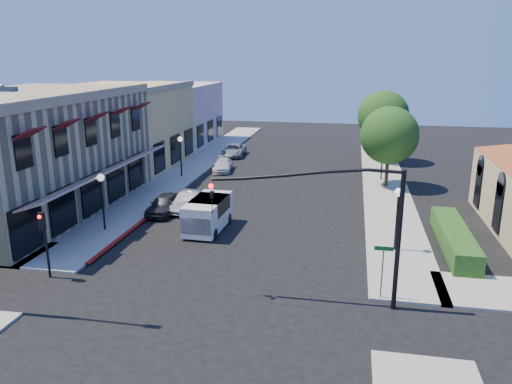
% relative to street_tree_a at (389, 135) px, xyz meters
% --- Properties ---
extents(ground, '(120.00, 120.00, 0.00)m').
position_rel_street_tree_a_xyz_m(ground, '(-8.80, -22.00, -4.19)').
color(ground, black).
rests_on(ground, ground).
extents(sidewalk_left, '(3.50, 50.00, 0.12)m').
position_rel_street_tree_a_xyz_m(sidewalk_left, '(-17.55, 5.00, -4.13)').
color(sidewalk_left, gray).
rests_on(sidewalk_left, ground).
extents(sidewalk_right, '(3.50, 50.00, 0.12)m').
position_rel_street_tree_a_xyz_m(sidewalk_right, '(-0.05, 5.00, -4.13)').
color(sidewalk_right, gray).
rests_on(sidewalk_right, ground).
extents(curb_red_strip, '(0.25, 10.00, 0.06)m').
position_rel_street_tree_a_xyz_m(curb_red_strip, '(-15.70, -14.00, -4.19)').
color(curb_red_strip, maroon).
rests_on(curb_red_strip, ground).
extents(corner_brick_building, '(11.77, 18.20, 8.10)m').
position_rel_street_tree_a_xyz_m(corner_brick_building, '(-24.25, -11.00, -0.19)').
color(corner_brick_building, tan).
rests_on(corner_brick_building, ground).
extents(yellow_stucco_building, '(10.00, 12.00, 7.60)m').
position_rel_street_tree_a_xyz_m(yellow_stucco_building, '(-24.30, 4.00, -0.39)').
color(yellow_stucco_building, tan).
rests_on(yellow_stucco_building, ground).
extents(pink_stucco_building, '(10.00, 12.00, 7.00)m').
position_rel_street_tree_a_xyz_m(pink_stucco_building, '(-24.30, 16.00, -0.69)').
color(pink_stucco_building, beige).
rests_on(pink_stucco_building, ground).
extents(hedge, '(1.40, 8.00, 1.10)m').
position_rel_street_tree_a_xyz_m(hedge, '(2.90, -13.00, -4.19)').
color(hedge, '#1D4313').
rests_on(hedge, ground).
extents(street_tree_a, '(4.56, 4.56, 6.48)m').
position_rel_street_tree_a_xyz_m(street_tree_a, '(0.00, 0.00, 0.00)').
color(street_tree_a, '#362515').
rests_on(street_tree_a, ground).
extents(street_tree_b, '(4.94, 4.94, 7.02)m').
position_rel_street_tree_a_xyz_m(street_tree_b, '(0.00, 10.00, 0.35)').
color(street_tree_b, '#362515').
rests_on(street_tree_b, ground).
extents(signal_mast_arm, '(8.01, 0.39, 6.00)m').
position_rel_street_tree_a_xyz_m(signal_mast_arm, '(-2.94, -20.50, -0.11)').
color(signal_mast_arm, black).
rests_on(signal_mast_arm, ground).
extents(secondary_signal, '(0.28, 0.42, 3.32)m').
position_rel_street_tree_a_xyz_m(secondary_signal, '(-16.80, -20.59, -1.88)').
color(secondary_signal, black).
rests_on(secondary_signal, ground).
extents(street_name_sign, '(0.80, 0.06, 2.50)m').
position_rel_street_tree_a_xyz_m(street_name_sign, '(-1.30, -19.80, -2.50)').
color(street_name_sign, '#595B5E').
rests_on(street_name_sign, ground).
extents(lamppost_left_near, '(0.44, 0.44, 3.57)m').
position_rel_street_tree_a_xyz_m(lamppost_left_near, '(-17.30, -14.00, -1.46)').
color(lamppost_left_near, black).
rests_on(lamppost_left_near, ground).
extents(lamppost_left_far, '(0.44, 0.44, 3.57)m').
position_rel_street_tree_a_xyz_m(lamppost_left_far, '(-17.30, 0.00, -1.46)').
color(lamppost_left_far, black).
rests_on(lamppost_left_far, ground).
extents(lamppost_right_near, '(0.44, 0.44, 3.57)m').
position_rel_street_tree_a_xyz_m(lamppost_right_near, '(-0.30, -14.00, -1.46)').
color(lamppost_right_near, black).
rests_on(lamppost_right_near, ground).
extents(lamppost_right_far, '(0.44, 0.44, 3.57)m').
position_rel_street_tree_a_xyz_m(lamppost_right_far, '(-0.30, 2.00, -1.46)').
color(lamppost_right_far, black).
rests_on(lamppost_right_far, ground).
extents(white_van, '(2.07, 4.44, 1.94)m').
position_rel_street_tree_a_xyz_m(white_van, '(-11.22, -12.61, -3.07)').
color(white_van, silver).
rests_on(white_van, ground).
extents(parked_car_a, '(1.70, 3.94, 1.32)m').
position_rel_street_tree_a_xyz_m(parked_car_a, '(-15.00, -10.00, -3.53)').
color(parked_car_a, black).
rests_on(parked_car_a, ground).
extents(parked_car_b, '(1.80, 4.08, 1.30)m').
position_rel_street_tree_a_xyz_m(parked_car_b, '(-13.60, -9.00, -3.54)').
color(parked_car_b, gray).
rests_on(parked_car_b, ground).
extents(parked_car_c, '(2.07, 4.02, 1.12)m').
position_rel_street_tree_a_xyz_m(parked_car_c, '(-14.37, 3.00, -3.64)').
color(parked_car_c, silver).
rests_on(parked_car_c, ground).
extents(parked_car_d, '(2.31, 4.62, 1.25)m').
position_rel_street_tree_a_xyz_m(parked_car_d, '(-15.00, 10.00, -3.57)').
color(parked_car_d, '#A3A5A8').
rests_on(parked_car_d, ground).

